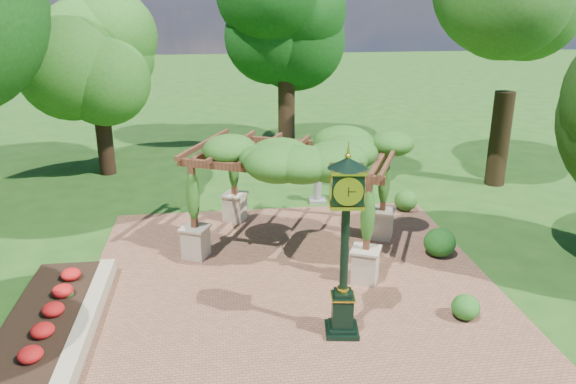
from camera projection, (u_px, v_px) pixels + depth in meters
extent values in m
plane|color=#1E4714|center=(302.00, 324.00, 12.26)|extent=(120.00, 120.00, 0.00)
cube|color=brown|center=(296.00, 300.00, 13.19)|extent=(10.00, 12.00, 0.04)
cube|color=#C6B793|center=(89.00, 319.00, 12.12)|extent=(0.35, 5.00, 0.40)
cube|color=red|center=(45.00, 322.00, 12.02)|extent=(1.50, 5.00, 0.36)
cube|color=black|center=(342.00, 330.00, 11.90)|extent=(0.78, 0.78, 0.10)
cube|color=black|center=(342.00, 311.00, 11.74)|extent=(0.48, 0.48, 0.78)
cube|color=gold|center=(343.00, 296.00, 11.63)|extent=(0.54, 0.54, 0.03)
cylinder|color=black|center=(345.00, 247.00, 11.26)|extent=(0.19, 0.19, 1.98)
cube|color=black|center=(347.00, 186.00, 10.83)|extent=(0.68, 0.68, 0.60)
cylinder|color=white|center=(348.00, 192.00, 10.53)|extent=(0.52, 0.09, 0.52)
cone|color=black|center=(348.00, 163.00, 10.67)|extent=(0.87, 0.87, 0.22)
sphere|color=gold|center=(348.00, 156.00, 10.63)|extent=(0.12, 0.12, 0.12)
cube|color=#C1AF8F|center=(196.00, 243.00, 15.22)|extent=(0.80, 0.80, 0.83)
cube|color=brown|center=(193.00, 197.00, 14.78)|extent=(0.20, 0.20, 1.72)
cube|color=#C1AF8F|center=(365.00, 266.00, 13.92)|extent=(0.80, 0.80, 0.83)
cube|color=brown|center=(368.00, 216.00, 13.48)|extent=(0.20, 0.20, 1.72)
cube|color=#C1AF8F|center=(235.00, 208.00, 17.72)|extent=(0.80, 0.80, 0.83)
cube|color=brown|center=(234.00, 168.00, 17.28)|extent=(0.20, 0.20, 1.72)
cube|color=#C1AF8F|center=(382.00, 224.00, 16.42)|extent=(0.80, 0.80, 0.83)
cube|color=brown|center=(384.00, 182.00, 15.98)|extent=(0.20, 0.20, 1.72)
cube|color=brown|center=(276.00, 171.00, 13.82)|extent=(4.94, 2.35, 0.20)
cube|color=brown|center=(306.00, 144.00, 16.32)|extent=(4.94, 2.35, 0.20)
ellipsoid|color=#255518|center=(292.00, 147.00, 14.99)|extent=(6.28, 5.27, 0.93)
cube|color=gray|center=(317.00, 200.00, 19.54)|extent=(0.60, 0.60, 0.10)
cylinder|color=gray|center=(317.00, 188.00, 19.39)|extent=(0.31, 0.31, 0.91)
cylinder|color=gray|center=(318.00, 175.00, 19.23)|extent=(0.57, 0.57, 0.05)
ellipsoid|color=#205C1A|center=(466.00, 307.00, 12.33)|extent=(0.69, 0.69, 0.56)
ellipsoid|color=#184E15|center=(440.00, 242.00, 15.29)|extent=(0.88, 0.88, 0.78)
ellipsoid|color=#275819|center=(406.00, 200.00, 18.55)|extent=(0.77, 0.77, 0.68)
cylinder|color=black|center=(105.00, 142.00, 22.21)|extent=(0.63, 0.63, 2.62)
ellipsoid|color=#295F1B|center=(95.00, 55.00, 21.08)|extent=(3.80, 3.80, 4.14)
cylinder|color=#301E13|center=(286.00, 113.00, 25.70)|extent=(0.77, 0.77, 3.39)
ellipsoid|color=#0F3D0F|center=(286.00, 13.00, 24.25)|extent=(4.26, 4.26, 5.35)
cylinder|color=black|center=(500.00, 139.00, 20.80)|extent=(0.73, 0.73, 3.51)
ellipsoid|color=#265718|center=(516.00, 11.00, 19.30)|extent=(4.94, 4.94, 5.54)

